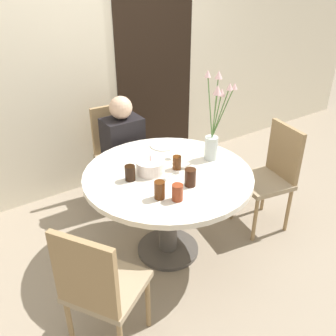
{
  "coord_description": "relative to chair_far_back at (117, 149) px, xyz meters",
  "views": [
    {
      "loc": [
        -1.33,
        -1.95,
        2.08
      ],
      "look_at": [
        0.0,
        0.0,
        0.77
      ],
      "focal_mm": 40.0,
      "sensor_mm": 36.0,
      "label": 1
    }
  ],
  "objects": [
    {
      "name": "drink_glass_2",
      "position": [
        -0.04,
        -1.19,
        0.27
      ],
      "size": [
        0.08,
        0.08,
        0.13
      ],
      "color": "#33190C",
      "rests_on": "dining_table"
    },
    {
      "name": "dining_table",
      "position": [
        -0.07,
        -0.96,
        0.07
      ],
      "size": [
        1.24,
        1.24,
        0.73
      ],
      "color": "silver",
      "rests_on": "ground_plane"
    },
    {
      "name": "side_plate",
      "position": [
        0.15,
        -0.56,
        0.21
      ],
      "size": [
        0.21,
        0.21,
        0.01
      ],
      "color": "silver",
      "rests_on": "dining_table"
    },
    {
      "name": "flower_vase",
      "position": [
        0.35,
        -0.97,
        0.47
      ],
      "size": [
        0.28,
        0.3,
        0.67
      ],
      "color": "silver",
      "rests_on": "dining_table"
    },
    {
      "name": "doorway_panel",
      "position": [
        0.68,
        0.36,
        0.5
      ],
      "size": [
        0.9,
        0.01,
        2.05
      ],
      "color": "black",
      "rests_on": "ground_plane"
    },
    {
      "name": "drink_glass_3",
      "position": [
        -0.21,
        -1.28,
        0.27
      ],
      "size": [
        0.07,
        0.07,
        0.11
      ],
      "color": "maroon",
      "rests_on": "dining_table"
    },
    {
      "name": "drink_glass_0",
      "position": [
        -0.3,
        -1.2,
        0.27
      ],
      "size": [
        0.07,
        0.07,
        0.12
      ],
      "color": "#51280F",
      "rests_on": "dining_table"
    },
    {
      "name": "drink_glass_4",
      "position": [
        0.02,
        -0.94,
        0.26
      ],
      "size": [
        0.06,
        0.06,
        0.1
      ],
      "color": "#51280F",
      "rests_on": "dining_table"
    },
    {
      "name": "chair_far_back",
      "position": [
        0.0,
        0.0,
        0.0
      ],
      "size": [
        0.43,
        0.43,
        0.92
      ],
      "rotation": [
        0.0,
        0.0,
        -0.07
      ],
      "color": "#9E896B",
      "rests_on": "ground_plane"
    },
    {
      "name": "ground_plane",
      "position": [
        -0.07,
        -0.96,
        -0.52
      ],
      "size": [
        16.0,
        16.0,
        0.0
      ],
      "primitive_type": "plane",
      "color": "gray"
    },
    {
      "name": "chair_left_flank",
      "position": [
        -0.88,
        -1.47,
        0.0
      ],
      "size": [
        0.55,
        0.55,
        0.92
      ],
      "rotation": [
        0.0,
        0.0,
        2.14
      ],
      "color": "#9E896B",
      "rests_on": "ground_plane"
    },
    {
      "name": "drink_glass_1",
      "position": [
        -0.34,
        -0.89,
        0.26
      ],
      "size": [
        0.07,
        0.07,
        0.11
      ],
      "color": "black",
      "rests_on": "dining_table"
    },
    {
      "name": "chair_right_flank",
      "position": [
        0.88,
        -1.14,
        0.0
      ],
      "size": [
        0.47,
        0.47,
        0.92
      ],
      "rotation": [
        0.0,
        0.0,
        4.53
      ],
      "color": "#9E896B",
      "rests_on": "ground_plane"
    },
    {
      "name": "person_woman",
      "position": [
        -0.01,
        -0.16,
        -0.01
      ],
      "size": [
        0.34,
        0.24,
        1.08
      ],
      "color": "#383333",
      "rests_on": "ground_plane"
    },
    {
      "name": "wall_back",
      "position": [
        -0.07,
        0.4,
        0.78
      ],
      "size": [
        8.0,
        0.05,
        2.6
      ],
      "color": "beige",
      "rests_on": "ground_plane"
    },
    {
      "name": "birthday_cake",
      "position": [
        -0.17,
        -0.88,
        0.26
      ],
      "size": [
        0.21,
        0.21,
        0.14
      ],
      "color": "white",
      "rests_on": "dining_table"
    }
  ]
}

